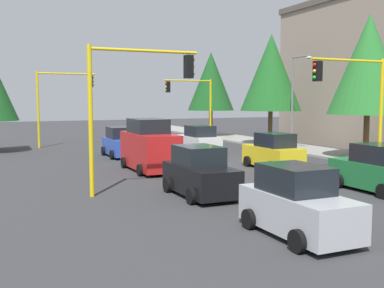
{
  "coord_description": "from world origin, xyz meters",
  "views": [
    {
      "loc": [
        23.97,
        -11.16,
        3.82
      ],
      "look_at": [
        -0.68,
        -0.24,
        1.2
      ],
      "focal_mm": 43.31,
      "sensor_mm": 36.0,
      "label": 1
    }
  ],
  "objects_px": {
    "delivery_van_red": "(149,147)",
    "car_blue": "(121,143)",
    "traffic_signal_near_right": "(134,90)",
    "tree_roadside_far": "(211,81)",
    "car_yellow": "(273,152)",
    "tree_roadside_near": "(369,64)",
    "car_green": "(378,170)",
    "car_silver": "(297,204)",
    "traffic_signal_near_left": "(355,93)",
    "traffic_signal_far_right": "(61,94)",
    "traffic_signal_far_left": "(192,97)",
    "tree_roadside_mid": "(271,73)",
    "street_lamp_curbside": "(295,92)",
    "car_black": "(200,173)",
    "car_white": "(199,141)"
  },
  "relations": [
    {
      "from": "traffic_signal_near_right",
      "to": "tree_roadside_far",
      "type": "height_order",
      "value": "tree_roadside_far"
    },
    {
      "from": "delivery_van_red",
      "to": "car_white",
      "type": "distance_m",
      "value": 8.48
    },
    {
      "from": "tree_roadside_far",
      "to": "car_yellow",
      "type": "relative_size",
      "value": 2.23
    },
    {
      "from": "traffic_signal_near_left",
      "to": "car_blue",
      "type": "distance_m",
      "value": 15.19
    },
    {
      "from": "traffic_signal_far_left",
      "to": "traffic_signal_near_right",
      "type": "bearing_deg",
      "value": -29.72
    },
    {
      "from": "tree_roadside_near",
      "to": "car_silver",
      "type": "relative_size",
      "value": 2.4
    },
    {
      "from": "car_green",
      "to": "tree_roadside_near",
      "type": "bearing_deg",
      "value": 138.27
    },
    {
      "from": "car_green",
      "to": "tree_roadside_far",
      "type": "bearing_deg",
      "value": 167.91
    },
    {
      "from": "traffic_signal_near_left",
      "to": "car_green",
      "type": "distance_m",
      "value": 5.46
    },
    {
      "from": "car_yellow",
      "to": "car_green",
      "type": "distance_m",
      "value": 7.14
    },
    {
      "from": "tree_roadside_mid",
      "to": "delivery_van_red",
      "type": "distance_m",
      "value": 16.51
    },
    {
      "from": "street_lamp_curbside",
      "to": "car_black",
      "type": "bearing_deg",
      "value": -48.76
    },
    {
      "from": "tree_roadside_far",
      "to": "car_silver",
      "type": "bearing_deg",
      "value": -22.14
    },
    {
      "from": "traffic_signal_far_left",
      "to": "car_silver",
      "type": "height_order",
      "value": "traffic_signal_far_left"
    },
    {
      "from": "car_yellow",
      "to": "car_green",
      "type": "height_order",
      "value": "same"
    },
    {
      "from": "traffic_signal_far_left",
      "to": "car_black",
      "type": "distance_m",
      "value": 23.68
    },
    {
      "from": "tree_roadside_mid",
      "to": "tree_roadside_near",
      "type": "bearing_deg",
      "value": 2.86
    },
    {
      "from": "traffic_signal_near_left",
      "to": "tree_roadside_near",
      "type": "bearing_deg",
      "value": 129.97
    },
    {
      "from": "car_yellow",
      "to": "car_blue",
      "type": "distance_m",
      "value": 10.64
    },
    {
      "from": "traffic_signal_near_left",
      "to": "tree_roadside_mid",
      "type": "distance_m",
      "value": 14.75
    },
    {
      "from": "traffic_signal_near_right",
      "to": "delivery_van_red",
      "type": "distance_m",
      "value": 6.59
    },
    {
      "from": "delivery_van_red",
      "to": "car_blue",
      "type": "relative_size",
      "value": 1.26
    },
    {
      "from": "tree_roadside_mid",
      "to": "car_yellow",
      "type": "distance_m",
      "value": 13.64
    },
    {
      "from": "traffic_signal_near_left",
      "to": "street_lamp_curbside",
      "type": "height_order",
      "value": "street_lamp_curbside"
    },
    {
      "from": "traffic_signal_near_right",
      "to": "delivery_van_red",
      "type": "bearing_deg",
      "value": 155.83
    },
    {
      "from": "street_lamp_curbside",
      "to": "tree_roadside_far",
      "type": "relative_size",
      "value": 0.82
    },
    {
      "from": "traffic_signal_far_left",
      "to": "car_silver",
      "type": "bearing_deg",
      "value": -18.13
    },
    {
      "from": "delivery_van_red",
      "to": "car_blue",
      "type": "distance_m",
      "value": 6.56
    },
    {
      "from": "car_silver",
      "to": "car_yellow",
      "type": "distance_m",
      "value": 12.7
    },
    {
      "from": "tree_roadside_far",
      "to": "car_silver",
      "type": "distance_m",
      "value": 34.41
    },
    {
      "from": "tree_roadside_near",
      "to": "car_black",
      "type": "height_order",
      "value": "tree_roadside_near"
    },
    {
      "from": "street_lamp_curbside",
      "to": "car_silver",
      "type": "relative_size",
      "value": 1.86
    },
    {
      "from": "traffic_signal_far_right",
      "to": "car_black",
      "type": "height_order",
      "value": "traffic_signal_far_right"
    },
    {
      "from": "tree_roadside_near",
      "to": "car_blue",
      "type": "height_order",
      "value": "tree_roadside_near"
    },
    {
      "from": "traffic_signal_far_right",
      "to": "tree_roadside_mid",
      "type": "xyz_separation_m",
      "value": [
        6.0,
        15.74,
        1.73
      ]
    },
    {
      "from": "tree_roadside_mid",
      "to": "street_lamp_curbside",
      "type": "bearing_deg",
      "value": -10.33
    },
    {
      "from": "traffic_signal_near_right",
      "to": "tree_roadside_near",
      "type": "distance_m",
      "value": 16.81
    },
    {
      "from": "traffic_signal_far_left",
      "to": "car_green",
      "type": "distance_m",
      "value": 24.09
    },
    {
      "from": "traffic_signal_far_left",
      "to": "car_blue",
      "type": "height_order",
      "value": "traffic_signal_far_left"
    },
    {
      "from": "traffic_signal_near_left",
      "to": "traffic_signal_far_left",
      "type": "distance_m",
      "value": 20.0
    },
    {
      "from": "tree_roadside_far",
      "to": "car_green",
      "type": "height_order",
      "value": "tree_roadside_far"
    },
    {
      "from": "traffic_signal_near_right",
      "to": "car_blue",
      "type": "xyz_separation_m",
      "value": [
        -11.95,
        2.66,
        -3.27
      ]
    },
    {
      "from": "street_lamp_curbside",
      "to": "car_yellow",
      "type": "relative_size",
      "value": 1.84
    },
    {
      "from": "street_lamp_curbside",
      "to": "delivery_van_red",
      "type": "height_order",
      "value": "street_lamp_curbside"
    },
    {
      "from": "tree_roadside_mid",
      "to": "traffic_signal_near_left",
      "type": "bearing_deg",
      "value": -16.97
    },
    {
      "from": "traffic_signal_far_left",
      "to": "car_black",
      "type": "xyz_separation_m",
      "value": [
        21.58,
        -9.25,
        -3.08
      ]
    },
    {
      "from": "car_silver",
      "to": "car_black",
      "type": "bearing_deg",
      "value": -177.88
    },
    {
      "from": "tree_roadside_near",
      "to": "car_silver",
      "type": "xyz_separation_m",
      "value": [
        11.57,
        -13.84,
        -5.05
      ]
    },
    {
      "from": "traffic_signal_near_left",
      "to": "traffic_signal_far_right",
      "type": "relative_size",
      "value": 0.98
    },
    {
      "from": "tree_roadside_near",
      "to": "car_blue",
      "type": "bearing_deg",
      "value": -120.35
    }
  ]
}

